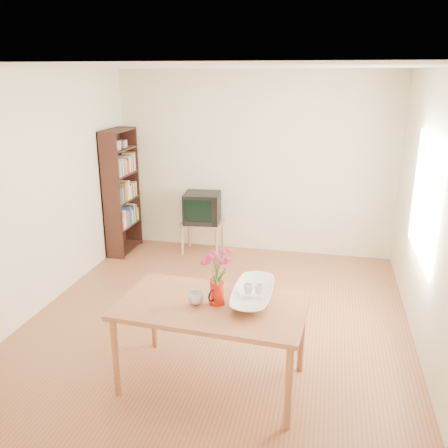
% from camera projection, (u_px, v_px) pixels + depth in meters
% --- Properties ---
extents(room, '(4.50, 4.50, 4.50)m').
position_uv_depth(room, '(220.00, 204.00, 4.71)').
color(room, brown).
rests_on(room, ground).
extents(table, '(1.57, 0.96, 0.75)m').
position_uv_depth(table, '(212.00, 312.00, 3.89)').
color(table, '#9A5434').
rests_on(table, ground).
extents(tv_stand, '(0.60, 0.45, 0.46)m').
position_uv_depth(tv_stand, '(202.00, 227.00, 6.96)').
color(tv_stand, tan).
rests_on(tv_stand, ground).
extents(bookshelf, '(0.28, 0.70, 1.80)m').
position_uv_depth(bookshelf, '(122.00, 196.00, 6.86)').
color(bookshelf, black).
rests_on(bookshelf, ground).
extents(pitcher, '(0.13, 0.20, 0.20)m').
position_uv_depth(pitcher, '(217.00, 294.00, 3.85)').
color(pitcher, red).
rests_on(pitcher, table).
extents(flowers, '(0.22, 0.22, 0.31)m').
position_uv_depth(flowers, '(217.00, 265.00, 3.77)').
color(flowers, '#E23574').
rests_on(flowers, pitcher).
extents(mug, '(0.18, 0.18, 0.10)m').
position_uv_depth(mug, '(196.00, 298.00, 3.85)').
color(mug, white).
rests_on(mug, table).
extents(bowl, '(0.50, 0.50, 0.46)m').
position_uv_depth(bowl, '(253.00, 272.00, 3.90)').
color(bowl, white).
rests_on(bowl, table).
extents(teacup_a, '(0.10, 0.10, 0.07)m').
position_uv_depth(teacup_a, '(248.00, 277.00, 3.92)').
color(teacup_a, white).
rests_on(teacup_a, bowl).
extents(teacup_b, '(0.09, 0.09, 0.06)m').
position_uv_depth(teacup_b, '(259.00, 277.00, 3.92)').
color(teacup_b, white).
rests_on(teacup_b, bowl).
extents(television, '(0.54, 0.51, 0.44)m').
position_uv_depth(television, '(202.00, 207.00, 6.89)').
color(television, black).
rests_on(television, tv_stand).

